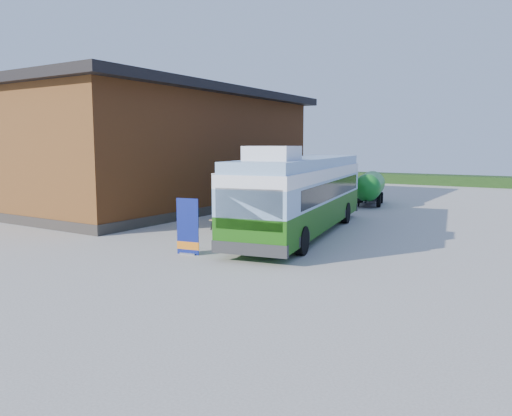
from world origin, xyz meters
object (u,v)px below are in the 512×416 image
Objects in this scene: banner at (188,232)px; picnic_table at (230,217)px; slurry_tanker at (370,186)px; bus at (302,192)px; person_a at (254,201)px; person_b at (276,195)px.

banner is 5.39m from picnic_table.
slurry_tanker is (2.09, 13.33, 0.62)m from picnic_table.
bus reaches higher than slurry_tanker.
bus is at bearing 23.86° from picnic_table.
banner is at bearing -115.33° from bus.
person_a is (-3.45, 10.01, -0.01)m from banner.
bus is at bearing -99.01° from slurry_tanker.
banner reaches higher than person_a.
person_a is at bearing 98.28° from banner.
slurry_tanker is at bearing 84.69° from bus.
slurry_tanker reaches higher than person_a.
picnic_table is 5.21m from person_a.
bus reaches higher than person_b.
person_b is at bearing 109.70° from picnic_table.
picnic_table is at bearing 64.36° from person_b.
bus is at bearing -56.01° from person_a.
slurry_tanker reaches higher than banner.
bus is at bearing 64.67° from banner.
picnic_table is 7.16m from person_b.
person_b reaches higher than picnic_table.
slurry_tanker is (0.41, 18.45, 0.40)m from banner.
person_a is (-1.77, 4.89, 0.20)m from picnic_table.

